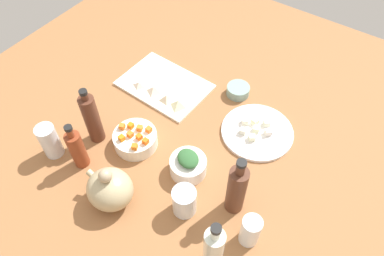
{
  "coord_description": "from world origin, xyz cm",
  "views": [
    {
      "loc": [
        -44.4,
        64.74,
        106.82
      ],
      "look_at": [
        0.0,
        0.0,
        8.0
      ],
      "focal_mm": 33.89,
      "sensor_mm": 36.0,
      "label": 1
    }
  ],
  "objects_px": {
    "bowl_greens": "(188,166)",
    "bowl_carrots": "(136,139)",
    "bottle_3": "(213,251)",
    "drinking_glass_0": "(50,141)",
    "bottle_2": "(237,189)",
    "bottle_1": "(92,118)",
    "plate_tofu": "(257,132)",
    "drinking_glass_1": "(250,231)",
    "teapot": "(110,189)",
    "bottle_0": "(77,149)",
    "bowl_small_side": "(238,90)",
    "cutting_board": "(164,85)",
    "drinking_glass_2": "(184,201)"
  },
  "relations": [
    {
      "from": "bowl_small_side",
      "to": "drinking_glass_1",
      "type": "height_order",
      "value": "drinking_glass_1"
    },
    {
      "from": "bowl_greens",
      "to": "bottle_2",
      "type": "relative_size",
      "value": 0.49
    },
    {
      "from": "cutting_board",
      "to": "drinking_glass_2",
      "type": "xyz_separation_m",
      "value": [
        -0.38,
        0.39,
        0.05
      ]
    },
    {
      "from": "bowl_greens",
      "to": "bottle_2",
      "type": "bearing_deg",
      "value": 172.73
    },
    {
      "from": "bowl_small_side",
      "to": "teapot",
      "type": "xyz_separation_m",
      "value": [
        0.09,
        0.62,
        0.05
      ]
    },
    {
      "from": "bottle_2",
      "to": "drinking_glass_0",
      "type": "relative_size",
      "value": 1.89
    },
    {
      "from": "bowl_small_side",
      "to": "drinking_glass_1",
      "type": "bearing_deg",
      "value": 122.91
    },
    {
      "from": "cutting_board",
      "to": "plate_tofu",
      "type": "xyz_separation_m",
      "value": [
        -0.42,
        0.0,
        0.0
      ]
    },
    {
      "from": "cutting_board",
      "to": "bottle_0",
      "type": "xyz_separation_m",
      "value": [
        0.01,
        0.45,
        0.08
      ]
    },
    {
      "from": "bottle_2",
      "to": "drinking_glass_1",
      "type": "bearing_deg",
      "value": 142.84
    },
    {
      "from": "cutting_board",
      "to": "teapot",
      "type": "xyz_separation_m",
      "value": [
        -0.17,
        0.49,
        0.06
      ]
    },
    {
      "from": "drinking_glass_1",
      "to": "plate_tofu",
      "type": "bearing_deg",
      "value": -65.73
    },
    {
      "from": "bottle_1",
      "to": "plate_tofu",
      "type": "bearing_deg",
      "value": -143.63
    },
    {
      "from": "bottle_3",
      "to": "drinking_glass_0",
      "type": "bearing_deg",
      "value": -1.72
    },
    {
      "from": "bottle_2",
      "to": "bowl_carrots",
      "type": "bearing_deg",
      "value": -1.66
    },
    {
      "from": "plate_tofu",
      "to": "drinking_glass_2",
      "type": "height_order",
      "value": "drinking_glass_2"
    },
    {
      "from": "cutting_board",
      "to": "bowl_small_side",
      "type": "height_order",
      "value": "bowl_small_side"
    },
    {
      "from": "plate_tofu",
      "to": "drinking_glass_1",
      "type": "relative_size",
      "value": 2.28
    },
    {
      "from": "bowl_carrots",
      "to": "plate_tofu",
      "type": "bearing_deg",
      "value": -139.04
    },
    {
      "from": "bowl_greens",
      "to": "bottle_3",
      "type": "distance_m",
      "value": 0.33
    },
    {
      "from": "bowl_carrots",
      "to": "drinking_glass_2",
      "type": "relative_size",
      "value": 1.51
    },
    {
      "from": "bowl_small_side",
      "to": "drinking_glass_0",
      "type": "height_order",
      "value": "drinking_glass_0"
    },
    {
      "from": "cutting_board",
      "to": "bowl_small_side",
      "type": "relative_size",
      "value": 3.82
    },
    {
      "from": "bottle_2",
      "to": "drinking_glass_1",
      "type": "xyz_separation_m",
      "value": [
        -0.09,
        0.07,
        -0.05
      ]
    },
    {
      "from": "teapot",
      "to": "drinking_glass_0",
      "type": "xyz_separation_m",
      "value": [
        0.29,
        -0.02,
        0.0
      ]
    },
    {
      "from": "bottle_1",
      "to": "drinking_glass_2",
      "type": "relative_size",
      "value": 2.34
    },
    {
      "from": "drinking_glass_2",
      "to": "bottle_2",
      "type": "bearing_deg",
      "value": -141.41
    },
    {
      "from": "cutting_board",
      "to": "bowl_carrots",
      "type": "bearing_deg",
      "value": 107.91
    },
    {
      "from": "bowl_greens",
      "to": "bowl_carrots",
      "type": "relative_size",
      "value": 0.8
    },
    {
      "from": "bowl_carrots",
      "to": "drinking_glass_1",
      "type": "bearing_deg",
      "value": 170.87
    },
    {
      "from": "teapot",
      "to": "bottle_2",
      "type": "height_order",
      "value": "bottle_2"
    },
    {
      "from": "teapot",
      "to": "bowl_greens",
      "type": "bearing_deg",
      "value": -121.93
    },
    {
      "from": "bottle_2",
      "to": "bottle_3",
      "type": "xyz_separation_m",
      "value": [
        -0.04,
        0.19,
        0.01
      ]
    },
    {
      "from": "bowl_carrots",
      "to": "bottle_2",
      "type": "relative_size",
      "value": 0.62
    },
    {
      "from": "teapot",
      "to": "cutting_board",
      "type": "bearing_deg",
      "value": -70.9
    },
    {
      "from": "cutting_board",
      "to": "bottle_2",
      "type": "height_order",
      "value": "bottle_2"
    },
    {
      "from": "teapot",
      "to": "bottle_3",
      "type": "relative_size",
      "value": 0.62
    },
    {
      "from": "plate_tofu",
      "to": "bottle_1",
      "type": "relative_size",
      "value": 1.1
    },
    {
      "from": "bottle_3",
      "to": "drinking_glass_0",
      "type": "xyz_separation_m",
      "value": [
        0.66,
        -0.02,
        -0.05
      ]
    },
    {
      "from": "bowl_greens",
      "to": "drinking_glass_0",
      "type": "xyz_separation_m",
      "value": [
        0.42,
        0.2,
        0.04
      ]
    },
    {
      "from": "bowl_carrots",
      "to": "bottle_2",
      "type": "bearing_deg",
      "value": 178.34
    },
    {
      "from": "bottle_3",
      "to": "drinking_glass_1",
      "type": "distance_m",
      "value": 0.15
    },
    {
      "from": "bowl_carrots",
      "to": "bowl_greens",
      "type": "bearing_deg",
      "value": -176.7
    },
    {
      "from": "bottle_1",
      "to": "drinking_glass_2",
      "type": "distance_m",
      "value": 0.42
    },
    {
      "from": "bottle_0",
      "to": "drinking_glass_1",
      "type": "height_order",
      "value": "bottle_0"
    },
    {
      "from": "bottle_1",
      "to": "drinking_glass_0",
      "type": "height_order",
      "value": "bottle_1"
    },
    {
      "from": "bottle_2",
      "to": "bottle_3",
      "type": "height_order",
      "value": "bottle_3"
    },
    {
      "from": "bowl_greens",
      "to": "bowl_carrots",
      "type": "xyz_separation_m",
      "value": [
        0.22,
        0.01,
        -0.0
      ]
    },
    {
      "from": "cutting_board",
      "to": "drinking_glass_2",
      "type": "height_order",
      "value": "drinking_glass_2"
    },
    {
      "from": "plate_tofu",
      "to": "bottle_0",
      "type": "relative_size",
      "value": 1.34
    }
  ]
}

